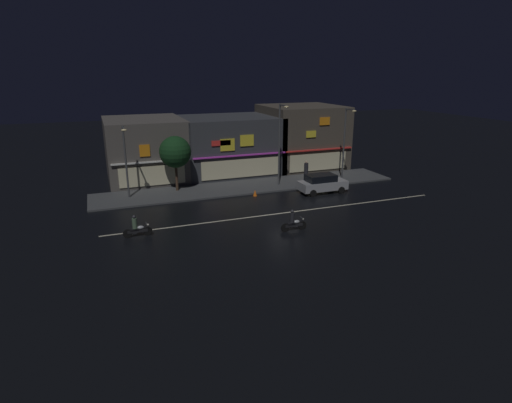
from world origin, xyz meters
TOP-DOWN VIEW (x-y plane):
  - ground_plane at (0.00, 0.00)m, footprint 140.00×140.00m
  - lane_divider_stripe at (0.00, 0.00)m, footprint 27.10×0.16m
  - sidewalk_far at (0.00, 7.95)m, footprint 28.52×4.81m
  - storefront_left_block at (-8.56, 14.76)m, footprint 7.44×8.97m
  - storefront_center_block at (8.56, 14.40)m, footprint 8.21×8.25m
  - storefront_right_block at (-0.00, 14.28)m, footprint 10.02×8.01m
  - streetlamp_west at (-10.90, 7.95)m, footprint 0.44×1.64m
  - streetlamp_mid at (2.73, 7.19)m, footprint 0.44×1.64m
  - streetlamp_east at (9.87, 7.48)m, footprint 0.44×1.64m
  - pedestrian_on_sidewalk at (6.15, 8.42)m, footprint 0.42×0.42m
  - street_tree at (-6.64, 8.83)m, footprint 2.80×2.80m
  - parked_car_near_kerb at (5.45, 3.96)m, footprint 4.30×1.98m
  - motorcycle_lead at (-11.16, -0.94)m, footprint 1.90×0.60m
  - motorcycle_following at (-1.04, -3.62)m, footprint 1.90×0.60m
  - traffic_cone at (-0.53, 5.10)m, footprint 0.36×0.36m

SIDE VIEW (x-z plane):
  - ground_plane at x=0.00m, z-range 0.00..0.00m
  - lane_divider_stripe at x=0.00m, z-range 0.00..0.01m
  - sidewalk_far at x=0.00m, z-range 0.00..0.14m
  - traffic_cone at x=-0.53m, z-range 0.00..0.55m
  - motorcycle_lead at x=-11.16m, z-range -0.13..1.39m
  - motorcycle_following at x=-1.04m, z-range -0.13..1.39m
  - parked_car_near_kerb at x=5.45m, z-range 0.03..1.70m
  - pedestrian_on_sidewalk at x=6.15m, z-range 0.06..1.88m
  - storefront_right_block at x=0.00m, z-range 0.00..5.92m
  - storefront_left_block at x=-8.56m, z-range 0.00..6.01m
  - storefront_center_block at x=8.56m, z-range 0.00..6.78m
  - street_tree at x=-6.64m, z-range 1.18..6.09m
  - streetlamp_west at x=-10.90m, z-range 0.75..6.81m
  - streetlamp_east at x=9.87m, z-range 0.77..7.66m
  - streetlamp_mid at x=2.73m, z-range 0.79..8.29m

